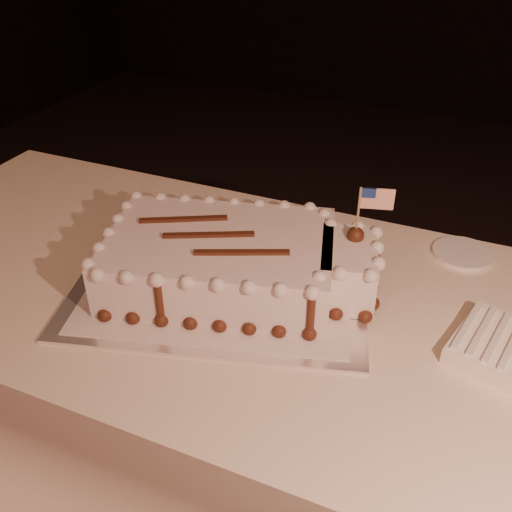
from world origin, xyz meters
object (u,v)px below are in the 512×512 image
at_px(banquet_table, 356,450).
at_px(side_plate, 462,253).
at_px(cake_board, 221,283).
at_px(sheet_cake, 236,261).

relative_size(banquet_table, side_plate, 17.92).
distance_m(cake_board, sheet_cake, 0.07).
bearing_deg(banquet_table, sheet_cake, 177.90).
height_order(banquet_table, side_plate, side_plate).
relative_size(cake_board, sheet_cake, 1.02).
distance_m(banquet_table, sheet_cake, 0.53).
xyz_separation_m(cake_board, sheet_cake, (0.03, 0.01, 0.06)).
relative_size(sheet_cake, side_plate, 4.43).
bearing_deg(cake_board, banquet_table, -15.86).
height_order(banquet_table, sheet_cake, sheet_cake).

